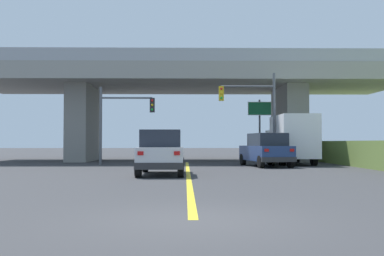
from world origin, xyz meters
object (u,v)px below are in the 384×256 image
at_px(highway_sign, 260,115).
at_px(traffic_signal_farside, 120,115).
at_px(traffic_signal_nearside, 256,107).
at_px(suv_lead, 161,152).
at_px(box_truck, 291,139).
at_px(suv_crossing, 266,150).

bearing_deg(highway_sign, traffic_signal_farside, -154.93).
relative_size(traffic_signal_nearside, highway_sign, 1.27).
distance_m(suv_lead, highway_sign, 15.88).
xyz_separation_m(suv_lead, box_truck, (8.23, 9.84, 0.67)).
xyz_separation_m(box_truck, highway_sign, (-1.43, 4.29, 1.86)).
height_order(suv_crossing, traffic_signal_farside, traffic_signal_farside).
bearing_deg(suv_crossing, suv_lead, -139.29).
bearing_deg(suv_lead, traffic_signal_nearside, 57.81).
xyz_separation_m(box_truck, traffic_signal_nearside, (-2.49, -0.73, 2.11)).
bearing_deg(traffic_signal_nearside, highway_sign, 77.99).
xyz_separation_m(suv_crossing, traffic_signal_nearside, (-0.29, 2.07, 2.77)).
bearing_deg(highway_sign, box_truck, -71.61).
height_order(suv_lead, box_truck, box_truck).
bearing_deg(traffic_signal_farside, box_truck, 1.96).
relative_size(box_truck, traffic_signal_farside, 1.30).
bearing_deg(highway_sign, suv_lead, -115.71).
relative_size(suv_lead, box_truck, 0.70).
distance_m(box_truck, traffic_signal_nearside, 3.35).
bearing_deg(suv_lead, traffic_signal_farside, 108.75).
relative_size(suv_lead, traffic_signal_farside, 0.91).
relative_size(suv_crossing, traffic_signal_nearside, 0.84).
bearing_deg(traffic_signal_nearside, traffic_signal_farside, 177.85).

